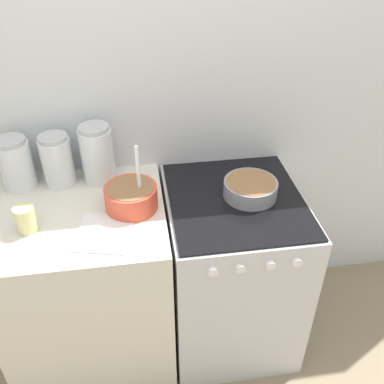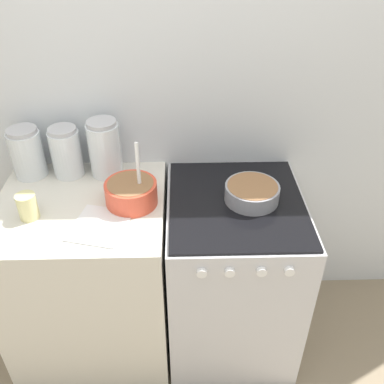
% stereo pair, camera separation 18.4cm
% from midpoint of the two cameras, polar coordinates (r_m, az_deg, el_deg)
% --- Properties ---
extents(wall_back, '(4.48, 0.05, 2.40)m').
position_cam_midpoint_polar(wall_back, '(2.02, -7.82, 11.64)').
color(wall_back, silver).
rests_on(wall_back, ground_plane).
extents(countertop_cabinet, '(0.74, 0.68, 0.89)m').
position_cam_midpoint_polar(countertop_cabinet, '(2.19, -15.75, -11.87)').
color(countertop_cabinet, silver).
rests_on(countertop_cabinet, ground_plane).
extents(stove, '(0.61, 0.70, 0.89)m').
position_cam_midpoint_polar(stove, '(2.18, 2.75, -10.32)').
color(stove, silver).
rests_on(stove, ground_plane).
extents(mixing_bowl, '(0.22, 0.22, 0.30)m').
position_cam_midpoint_polar(mixing_bowl, '(1.84, -10.99, -0.63)').
color(mixing_bowl, '#D84C33').
rests_on(mixing_bowl, countertop_cabinet).
extents(baking_pan, '(0.24, 0.24, 0.08)m').
position_cam_midpoint_polar(baking_pan, '(1.89, 5.05, 0.41)').
color(baking_pan, gray).
rests_on(baking_pan, stove).
extents(storage_jar_left, '(0.15, 0.15, 0.24)m').
position_cam_midpoint_polar(storage_jar_left, '(2.11, -24.73, 3.03)').
color(storage_jar_left, silver).
rests_on(storage_jar_left, countertop_cabinet).
extents(storage_jar_middle, '(0.14, 0.14, 0.24)m').
position_cam_midpoint_polar(storage_jar_middle, '(2.06, -19.95, 3.55)').
color(storage_jar_middle, silver).
rests_on(storage_jar_middle, countertop_cabinet).
extents(storage_jar_right, '(0.15, 0.15, 0.28)m').
position_cam_midpoint_polar(storage_jar_right, '(2.02, -15.03, 4.40)').
color(storage_jar_right, silver).
rests_on(storage_jar_right, countertop_cabinet).
extents(tin_can, '(0.08, 0.08, 0.11)m').
position_cam_midpoint_polar(tin_can, '(1.84, -24.01, -3.41)').
color(tin_can, beige).
rests_on(tin_can, countertop_cabinet).
extents(recipe_page, '(0.26, 0.28, 0.01)m').
position_cam_midpoint_polar(recipe_page, '(1.76, -14.67, -5.39)').
color(recipe_page, white).
rests_on(recipe_page, countertop_cabinet).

